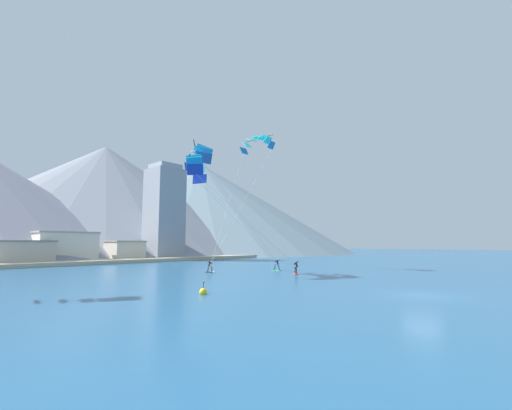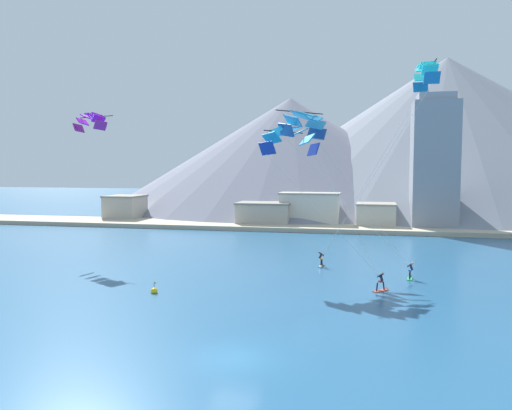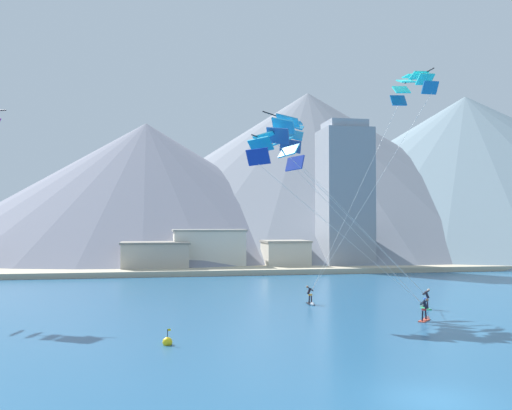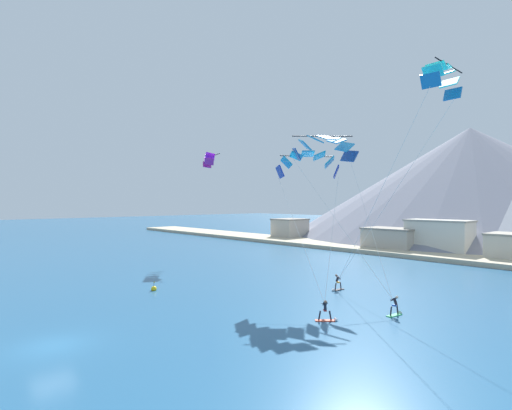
% 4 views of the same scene
% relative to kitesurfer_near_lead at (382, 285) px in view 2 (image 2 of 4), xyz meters
% --- Properties ---
extents(ground_plane, '(400.00, 400.00, 0.00)m').
position_rel_kitesurfer_near_lead_xyz_m(ground_plane, '(-8.16, -16.57, -0.46)').
color(ground_plane, '#23567F').
extents(kitesurfer_near_lead, '(1.48, 1.55, 1.67)m').
position_rel_kitesurfer_near_lead_xyz_m(kitesurfer_near_lead, '(0.00, 0.00, 0.00)').
color(kitesurfer_near_lead, '#E54C33').
rests_on(kitesurfer_near_lead, ground).
extents(kitesurfer_near_trail, '(0.61, 1.76, 1.64)m').
position_rel_kitesurfer_near_lead_xyz_m(kitesurfer_near_trail, '(-5.79, 8.83, -0.02)').
color(kitesurfer_near_trail, black).
rests_on(kitesurfer_near_trail, ground).
extents(kitesurfer_mid_center, '(0.66, 1.78, 1.67)m').
position_rel_kitesurfer_near_lead_xyz_m(kitesurfer_mid_center, '(2.62, 5.16, 0.00)').
color(kitesurfer_mid_center, '#33B266').
rests_on(kitesurfer_mid_center, ground).
extents(parafoil_kite_near_lead, '(11.46, 11.37, 12.84)m').
position_rel_kitesurfer_near_lead_xyz_m(parafoil_kite_near_lead, '(-8.92, 8.14, 12.47)').
color(parafoil_kite_near_lead, '#142E9B').
extents(parafoil_kite_near_trail, '(10.64, 6.03, 18.79)m').
position_rel_kitesurfer_near_lead_xyz_m(parafoil_kite_near_trail, '(3.96, 9.89, 18.59)').
color(parafoil_kite_near_trail, '#196CB4').
extents(parafoil_kite_mid_center, '(12.62, 7.75, 14.53)m').
position_rel_kitesurfer_near_lead_xyz_m(parafoil_kite_mid_center, '(-7.56, 9.27, 14.15)').
color(parafoil_kite_mid_center, '#244B95').
extents(parafoil_kite_distant_high_outer, '(6.00, 4.34, 2.21)m').
position_rel_kitesurfer_near_lead_xyz_m(parafoil_kite_distant_high_outer, '(-33.94, 13.42, 15.30)').
color(parafoil_kite_distant_high_outer, '#A1238E').
extents(race_marker_buoy, '(0.56, 0.56, 1.02)m').
position_rel_kitesurfer_near_lead_xyz_m(race_marker_buoy, '(-17.98, -4.67, -0.31)').
color(race_marker_buoy, yellow).
rests_on(race_marker_buoy, ground).
extents(shoreline_strip, '(180.00, 10.00, 0.70)m').
position_rel_kitesurfer_near_lead_xyz_m(shoreline_strip, '(-8.16, 39.86, -0.11)').
color(shoreline_strip, '#BCAD8E').
rests_on(shoreline_strip, ground).
extents(shore_building_harbour_front, '(10.36, 5.16, 5.81)m').
position_rel_kitesurfer_near_lead_xyz_m(shore_building_harbour_front, '(-10.76, 43.86, 2.45)').
color(shore_building_harbour_front, silver).
rests_on(shore_building_harbour_front, ground).
extents(shore_building_promenade_mid, '(9.25, 6.26, 4.16)m').
position_rel_kitesurfer_near_lead_xyz_m(shore_building_promenade_mid, '(-18.34, 41.92, 1.63)').
color(shore_building_promenade_mid, '#B7AD9E').
rests_on(shore_building_promenade_mid, ground).
extents(shore_building_quay_east, '(6.36, 7.02, 4.86)m').
position_rel_kitesurfer_near_lead_xyz_m(shore_building_quay_east, '(-45.74, 44.80, 1.98)').
color(shore_building_quay_east, '#B7AD9E').
rests_on(shore_building_quay_east, ground).
extents(shore_building_quay_west, '(6.45, 6.24, 4.20)m').
position_rel_kitesurfer_near_lead_xyz_m(shore_building_quay_west, '(0.27, 43.24, 1.65)').
color(shore_building_quay_west, beige).
rests_on(shore_building_quay_west, ground).
extents(highrise_tower, '(7.00, 7.00, 21.74)m').
position_rel_kitesurfer_near_lead_xyz_m(highrise_tower, '(9.23, 43.09, 10.20)').
color(highrise_tower, gray).
rests_on(highrise_tower, ground).
extents(mountain_peak_west_ridge, '(90.24, 90.24, 27.43)m').
position_rel_kitesurfer_near_lead_xyz_m(mountain_peak_west_ridge, '(-20.01, 83.14, 13.25)').
color(mountain_peak_west_ridge, gray).
rests_on(mountain_peak_west_ridge, ground).
extents(mountain_peak_east_shoulder, '(118.97, 118.97, 38.43)m').
position_rel_kitesurfer_near_lead_xyz_m(mountain_peak_east_shoulder, '(18.73, 96.85, 18.75)').
color(mountain_peak_east_shoulder, gray).
rests_on(mountain_peak_east_shoulder, ground).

